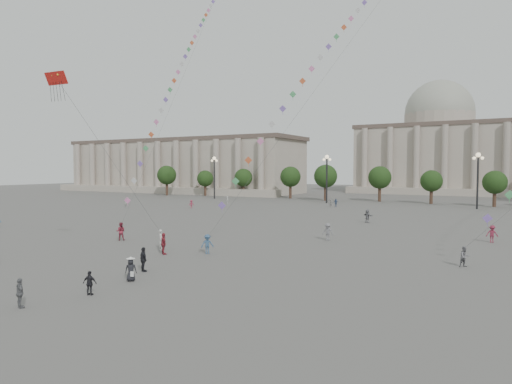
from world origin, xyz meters
The scene contains 27 objects.
ground centered at (0.00, 0.00, 0.00)m, with size 360.00×360.00×0.00m, color #4F4D4A.
hall_west centered at (-75.00, 93.89, 8.43)m, with size 84.00×26.22×17.20m.
hall_central centered at (0.00, 129.22, 14.23)m, with size 48.30×34.30×35.50m.
tree_row centered at (0.00, 78.00, 5.39)m, with size 137.12×5.12×8.00m.
lamp_post_far_west centered at (-45.00, 70.00, 7.35)m, with size 2.00×0.90×10.65m.
lamp_post_mid_west centered at (-15.00, 70.00, 7.35)m, with size 2.00×0.90×10.65m.
lamp_post_mid_east centered at (15.00, 70.00, 7.35)m, with size 2.00×0.90×10.65m.
person_crowd_0 centered at (-10.07, 62.05, 0.80)m, with size 0.94×0.39×1.60m, color #364E7B.
person_crowd_1 centered at (-45.53, 40.29, 0.88)m, with size 0.85×0.66×1.75m, color silver.
person_crowd_2 centered at (-33.01, 44.80, 0.81)m, with size 1.04×0.60×1.61m, color #982943.
person_crowd_4 centered at (-10.64, 60.72, 0.78)m, with size 1.44×0.46×1.56m, color #ADADA9.
person_crowd_6 centered at (3.55, 20.77, 0.93)m, with size 1.20×0.69×1.85m, color slate.
person_crowd_8 centered at (18.96, 27.74, 0.91)m, with size 1.18×0.68×1.83m, color maroon.
person_crowd_10 centered at (-33.88, 58.93, 0.77)m, with size 0.56×0.37×1.54m, color beige.
person_crowd_12 centered at (2.88, 38.60, 0.96)m, with size 1.79×0.57×1.93m, color slate.
person_crowd_13 centered at (-8.15, 7.63, 0.97)m, with size 0.71×0.46×1.94m, color #BBBBB7.
tourist_0 centered at (-6.43, 5.96, 0.97)m, with size 1.13×0.47×1.94m, color maroon.
tourist_1 centered at (-3.21, -0.02, 0.92)m, with size 1.08×0.45×1.85m, color black.
tourist_3 centered at (-2.92, -10.00, 0.84)m, with size 0.98×0.41×1.67m, color #5E5F62.
tourist_4 centered at (-1.62, -6.34, 0.74)m, with size 0.87×0.36×1.49m, color black.
kite_flyer_0 centered at (-15.80, 9.93, 0.97)m, with size 0.94×0.73×1.93m, color maroon.
kite_flyer_1 centered at (-3.21, 8.17, 0.89)m, with size 1.14×0.66×1.77m, color #345476.
kite_flyer_2 centered at (17.53, 13.54, 0.81)m, with size 0.79×0.61×1.62m, color slate.
hat_person centered at (-1.97, -2.57, 0.85)m, with size 0.92×0.88×1.69m.
dragon_kite centered at (-12.63, 0.12, 14.42)m, with size 4.26×3.32×16.11m.
kite_train_west centered at (-23.98, 31.70, 24.29)m, with size 15.90×40.55×60.76m.
kite_train_mid centered at (2.19, 38.03, 29.70)m, with size 10.92×56.38×77.99m.
Camera 1 is at (20.58, -25.24, 7.73)m, focal length 32.00 mm.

